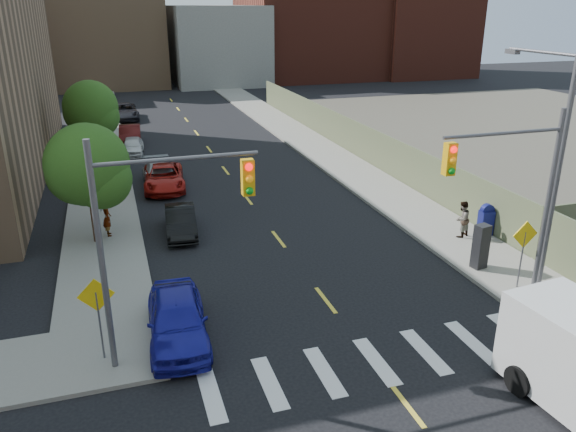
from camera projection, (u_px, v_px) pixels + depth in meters
sidewalk_nw at (100, 130)px, 48.25m from camera, size 3.50×73.00×0.15m
sidewalk_ne at (273, 119)px, 52.67m from camera, size 3.50×73.00×0.15m
fence_north at (349, 135)px, 40.76m from camera, size 0.12×44.00×2.50m
gravel_lot at (536, 130)px, 48.21m from camera, size 36.00×42.00×0.06m
bg_bldg_midwest at (106, 26)px, 73.28m from camera, size 14.00×16.00×15.00m
bg_bldg_center at (216, 45)px, 76.37m from camera, size 12.00×16.00×10.00m
bg_bldg_east at (308, 20)px, 81.07m from camera, size 18.00×18.00×16.00m
bg_bldg_fareast at (413, 12)px, 83.49m from camera, size 14.00×16.00×18.00m
signal_nw at (155, 223)px, 15.56m from camera, size 4.59×0.30×7.00m
signal_ne at (515, 183)px, 18.97m from camera, size 4.59×0.30×7.00m
streetlight_ne at (553, 152)px, 20.16m from camera, size 0.25×3.70×9.00m
warn_sign_nw at (97, 304)px, 16.39m from camera, size 1.06×0.06×2.83m
warn_sign_ne at (524, 242)px, 20.66m from camera, size 1.06×0.06×2.83m
warn_sign_midwest at (97, 177)px, 28.41m from camera, size 1.06×0.06×2.83m
tree_west_near at (88, 170)px, 24.31m from camera, size 3.66×3.64×5.52m
tree_west_far at (91, 111)px, 37.66m from camera, size 3.66×3.64×5.52m
parked_car_blue at (177, 319)px, 17.92m from camera, size 2.14×4.72×1.57m
parked_car_black at (181, 221)px, 26.38m from camera, size 1.69×4.03×1.30m
parked_car_red at (164, 177)px, 32.84m from camera, size 2.68×5.13×1.38m
parked_car_silver at (160, 174)px, 33.59m from camera, size 1.90×4.61×1.33m
parked_car_white at (133, 146)px, 40.27m from camera, size 1.84×3.82×1.26m
parked_car_maroon at (130, 135)px, 43.07m from camera, size 1.86×4.63×1.49m
parked_car_grey at (124, 111)px, 52.64m from camera, size 2.57×5.38×1.48m
mailbox at (486, 220)px, 25.89m from camera, size 0.64×0.51×1.50m
payphone at (481, 246)px, 22.56m from camera, size 0.62×0.54×1.85m
pedestrian_west at (107, 218)px, 25.77m from camera, size 0.47×0.65×1.67m
pedestrian_east at (462, 219)px, 25.63m from camera, size 1.01×0.91×1.70m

